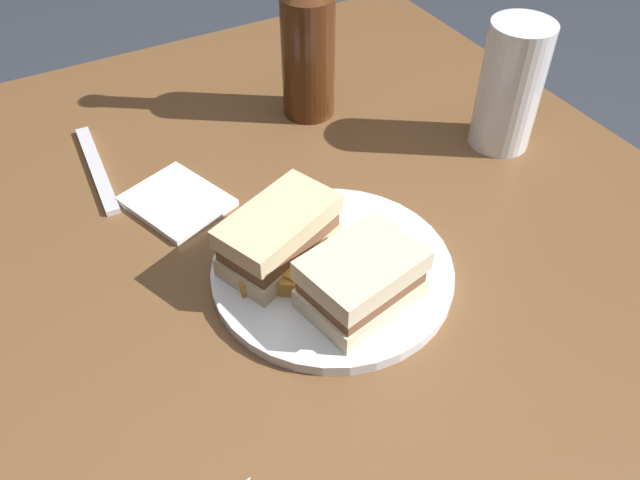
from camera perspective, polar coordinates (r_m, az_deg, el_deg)
The scene contains 14 objects.
dining_table at distance 0.98m, azimuth -0.63°, elevation -16.38°, with size 1.03×0.89×0.75m, color brown.
plate at distance 0.64m, azimuth 0.92°, elevation -2.84°, with size 0.25×0.25×0.01m, color white.
sandwich_half_left at distance 0.63m, azimuth -3.71°, elevation 0.44°, with size 0.11×0.14×0.06m.
sandwich_half_right at distance 0.58m, azimuth 3.55°, elevation -3.71°, with size 0.10×0.12×0.06m.
potato_wedge_front at distance 0.62m, azimuth -4.92°, elevation -3.33°, with size 0.06×0.02×0.02m, color gold.
potato_wedge_middle at distance 0.62m, azimuth -2.33°, elevation -2.90°, with size 0.05×0.02×0.02m, color gold.
potato_wedge_back at distance 0.62m, azimuth -3.32°, elevation -2.99°, with size 0.04×0.02×0.02m, color gold.
potato_wedge_left_edge at distance 0.60m, azimuth 1.15°, elevation -5.26°, with size 0.05×0.02×0.02m, color #AD702D.
potato_wedge_right_edge at distance 0.61m, azimuth -0.10°, elevation -4.26°, with size 0.05×0.02×0.02m, color #AD702D.
potato_wedge_stray at distance 0.61m, azimuth -1.81°, elevation -4.13°, with size 0.04×0.02×0.02m, color gold.
pint_glass at distance 0.82m, azimuth 16.66°, elevation 12.61°, with size 0.08×0.08×0.16m.
cider_bottle at distance 0.83m, azimuth -1.09°, elevation 17.47°, with size 0.07×0.07×0.26m.
napkin at distance 0.74m, azimuth -12.79°, elevation 3.42°, with size 0.11×0.09×0.01m, color white.
fork at distance 0.82m, azimuth -19.50°, elevation 6.12°, with size 0.18×0.02×0.01m, color silver.
Camera 1 is at (-0.42, 0.22, 1.22)m, focal length 35.45 mm.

